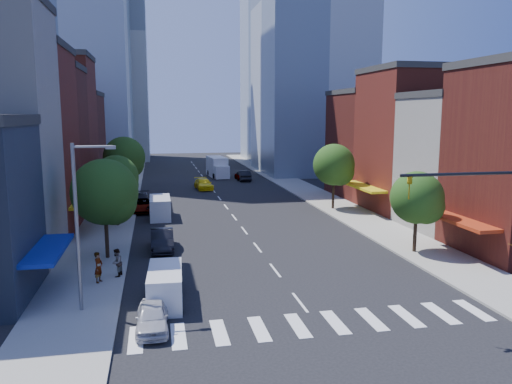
% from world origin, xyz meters
% --- Properties ---
extents(ground, '(220.00, 220.00, 0.00)m').
position_xyz_m(ground, '(0.00, 0.00, 0.00)').
color(ground, black).
rests_on(ground, ground).
extents(sidewalk_left, '(5.00, 120.00, 0.15)m').
position_xyz_m(sidewalk_left, '(-12.50, 40.00, 0.07)').
color(sidewalk_left, gray).
rests_on(sidewalk_left, ground).
extents(sidewalk_right, '(5.00, 120.00, 0.15)m').
position_xyz_m(sidewalk_right, '(12.50, 40.00, 0.07)').
color(sidewalk_right, gray).
rests_on(sidewalk_right, ground).
extents(crosswalk, '(19.00, 3.00, 0.01)m').
position_xyz_m(crosswalk, '(0.00, -3.00, 0.01)').
color(crosswalk, silver).
rests_on(crosswalk, ground).
extents(bldg_left_3, '(12.00, 8.00, 15.00)m').
position_xyz_m(bldg_left_3, '(-21.00, 29.00, 7.50)').
color(bldg_left_3, '#4D1713').
rests_on(bldg_left_3, ground).
extents(bldg_left_4, '(12.00, 9.00, 17.00)m').
position_xyz_m(bldg_left_4, '(-21.00, 37.50, 8.50)').
color(bldg_left_4, maroon).
rests_on(bldg_left_4, ground).
extents(bldg_left_5, '(12.00, 10.00, 13.00)m').
position_xyz_m(bldg_left_5, '(-21.00, 47.00, 6.50)').
color(bldg_left_5, '#4D1713').
rests_on(bldg_left_5, ground).
extents(bldg_right_1, '(12.00, 8.00, 12.00)m').
position_xyz_m(bldg_right_1, '(21.00, 15.00, 6.00)').
color(bldg_right_1, '#B9B4AB').
rests_on(bldg_right_1, ground).
extents(bldg_right_2, '(12.00, 10.00, 15.00)m').
position_xyz_m(bldg_right_2, '(21.00, 24.00, 7.50)').
color(bldg_right_2, maroon).
rests_on(bldg_right_2, ground).
extents(bldg_right_3, '(12.00, 10.00, 13.00)m').
position_xyz_m(bldg_right_3, '(21.00, 34.00, 6.50)').
color(bldg_right_3, '#4D1713').
rests_on(bldg_right_3, ground).
extents(tower_ne, '(18.00, 20.00, 60.00)m').
position_xyz_m(tower_ne, '(20.00, 62.00, 30.00)').
color(tower_ne, '#9EA5AD').
rests_on(tower_ne, ground).
extents(tower_far_w, '(18.00, 18.00, 56.00)m').
position_xyz_m(tower_far_w, '(-18.00, 95.00, 28.00)').
color(tower_far_w, '#9EA5AD').
rests_on(tower_far_w, ground).
extents(streetlight, '(2.25, 0.25, 9.00)m').
position_xyz_m(streetlight, '(-11.81, 1.00, 5.28)').
color(streetlight, slate).
rests_on(streetlight, sidewalk_left).
extents(tree_left_near, '(4.80, 4.80, 7.30)m').
position_xyz_m(tree_left_near, '(-11.35, 10.92, 4.87)').
color(tree_left_near, black).
rests_on(tree_left_near, sidewalk_left).
extents(tree_left_mid, '(4.20, 4.20, 6.65)m').
position_xyz_m(tree_left_mid, '(-11.35, 21.92, 4.53)').
color(tree_left_mid, black).
rests_on(tree_left_mid, sidewalk_left).
extents(tree_left_far, '(5.00, 5.00, 7.75)m').
position_xyz_m(tree_left_far, '(-11.35, 35.92, 5.20)').
color(tree_left_far, black).
rests_on(tree_left_far, sidewalk_left).
extents(tree_right_near, '(4.00, 4.00, 6.20)m').
position_xyz_m(tree_right_near, '(11.65, 7.92, 4.19)').
color(tree_right_near, black).
rests_on(tree_right_near, sidewalk_right).
extents(tree_right_far, '(4.60, 4.60, 7.20)m').
position_xyz_m(tree_right_far, '(11.65, 25.92, 4.86)').
color(tree_right_far, black).
rests_on(tree_right_far, sidewalk_right).
extents(parked_car_front, '(1.64, 3.94, 1.33)m').
position_xyz_m(parked_car_front, '(-8.23, -2.00, 0.67)').
color(parked_car_front, '#BCBCC1').
rests_on(parked_car_front, ground).
extents(parked_car_second, '(1.73, 4.95, 1.63)m').
position_xyz_m(parked_car_second, '(-7.50, 12.80, 0.81)').
color(parked_car_second, black).
rests_on(parked_car_second, ground).
extents(parked_car_third, '(2.50, 5.07, 1.38)m').
position_xyz_m(parked_car_third, '(-9.50, 28.96, 0.69)').
color(parked_car_third, '#999999').
rests_on(parked_car_third, ground).
extents(parked_car_rear, '(2.39, 5.53, 1.59)m').
position_xyz_m(parked_car_rear, '(-9.50, 31.61, 0.79)').
color(parked_car_rear, black).
rests_on(parked_car_rear, ground).
extents(cargo_van_near, '(2.10, 4.76, 1.99)m').
position_xyz_m(cargo_van_near, '(-7.51, 1.37, 0.99)').
color(cargo_van_near, silver).
rests_on(cargo_van_near, ground).
extents(cargo_van_far, '(2.10, 5.12, 2.18)m').
position_xyz_m(cargo_van_far, '(-7.50, 25.06, 1.08)').
color(cargo_van_far, silver).
rests_on(cargo_van_far, ground).
extents(taxi, '(2.59, 5.38, 1.51)m').
position_xyz_m(taxi, '(-1.23, 43.86, 0.76)').
color(taxi, yellow).
rests_on(taxi, ground).
extents(traffic_car_oncoming, '(1.89, 5.02, 1.64)m').
position_xyz_m(traffic_car_oncoming, '(6.00, 51.80, 0.82)').
color(traffic_car_oncoming, black).
rests_on(traffic_car_oncoming, ground).
extents(traffic_car_far, '(1.75, 4.23, 1.43)m').
position_xyz_m(traffic_car_far, '(5.79, 53.22, 0.72)').
color(traffic_car_far, '#999999').
rests_on(traffic_car_far, ground).
extents(box_truck, '(3.10, 8.43, 3.33)m').
position_xyz_m(box_truck, '(2.47, 57.60, 1.57)').
color(box_truck, silver).
rests_on(box_truck, ground).
extents(pedestrian_near, '(0.70, 0.83, 1.95)m').
position_xyz_m(pedestrian_near, '(-11.53, 5.44, 1.13)').
color(pedestrian_near, '#999999').
rests_on(pedestrian_near, sidewalk_left).
extents(pedestrian_far, '(0.94, 1.06, 1.84)m').
position_xyz_m(pedestrian_far, '(-10.50, 6.38, 1.07)').
color(pedestrian_far, '#999999').
rests_on(pedestrian_far, sidewalk_left).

